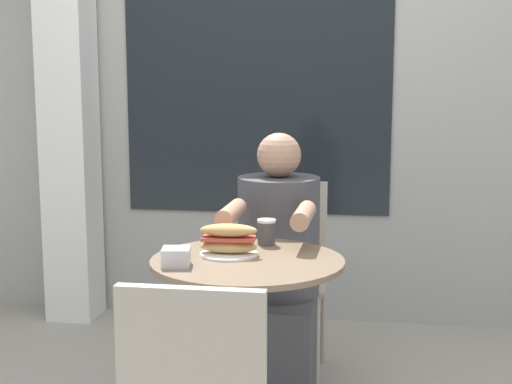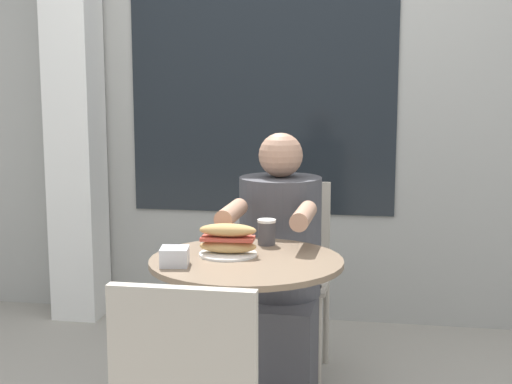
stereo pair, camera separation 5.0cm
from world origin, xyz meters
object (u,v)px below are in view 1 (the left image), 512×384
cafe_table (248,316)px  sandwich_on_plate (229,241)px  diner_chair (287,258)px  drink_cup (266,232)px  seated_diner (277,287)px

cafe_table → sandwich_on_plate: bearing=150.8°
diner_chair → drink_cup: size_ratio=9.21×
diner_chair → seated_diner: 0.35m
sandwich_on_plate → diner_chair: bearing=82.0°
sandwich_on_plate → cafe_table: bearing=-29.2°
drink_cup → diner_chair: bearing=89.3°
diner_chair → seated_diner: seated_diner is taller
drink_cup → sandwich_on_plate: bearing=-120.8°
cafe_table → seated_diner: bearing=85.6°
seated_diner → sandwich_on_plate: seated_diner is taller
sandwich_on_plate → drink_cup: (0.11, 0.18, -0.00)m
seated_diner → drink_cup: bearing=90.4°
sandwich_on_plate → seated_diner: bearing=76.6°
cafe_table → diner_chair: size_ratio=0.84×
cafe_table → sandwich_on_plate: 0.26m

